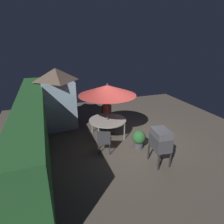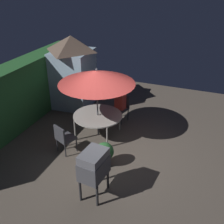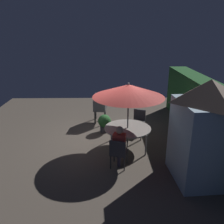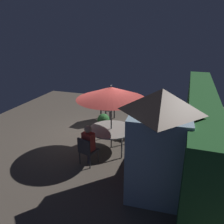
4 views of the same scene
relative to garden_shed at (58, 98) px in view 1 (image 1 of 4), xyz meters
name	(u,v)px [view 1 (image 1 of 4)]	position (x,y,z in m)	size (l,w,h in m)	color
ground_plane	(129,139)	(-2.32, -2.50, -1.37)	(11.00, 11.00, 0.00)	brown
hedge_backdrop	(34,129)	(-2.32, 1.00, -0.32)	(7.47, 0.81, 2.08)	#28602D
garden_shed	(58,98)	(0.00, 0.00, 0.00)	(1.66, 1.54, 2.68)	#9EBCD1
patio_table	(108,121)	(-1.72, -1.78, -0.68)	(1.53, 1.53, 0.73)	#B2ADA3
patio_umbrella	(107,90)	(-1.72, -1.78, 0.61)	(2.28, 2.28, 2.24)	#4C4C51
bbq_grill	(161,140)	(-4.11, -2.76, -0.52)	(0.75, 0.57, 1.20)	#47474C
chair_near_shed	(107,113)	(-0.50, -2.14, -0.84)	(0.58, 0.57, 0.90)	#38383D
chair_far_side	(104,140)	(-2.94, -1.26, -0.84)	(0.61, 0.61, 0.90)	#38383D
potted_plant_by_shed	(139,139)	(-3.04, -2.57, -0.98)	(0.50, 0.50, 0.69)	#4C4C51
person_in_red	(107,109)	(-0.59, -2.12, -0.58)	(0.33, 0.39, 1.26)	#CC3D33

